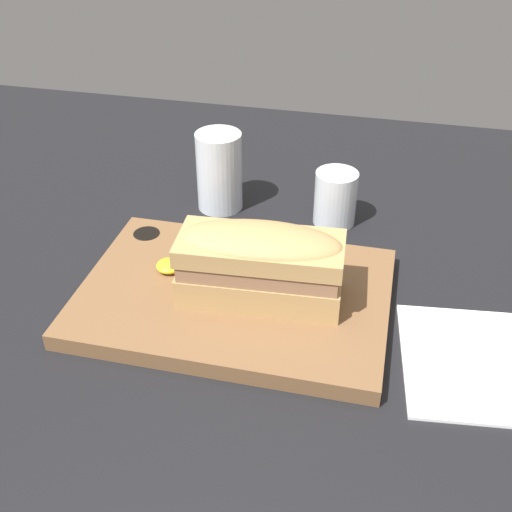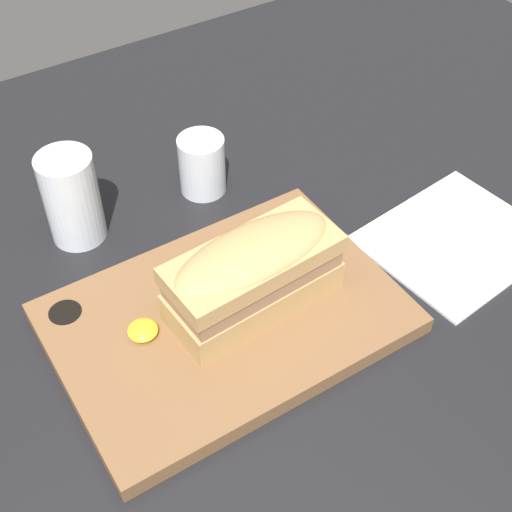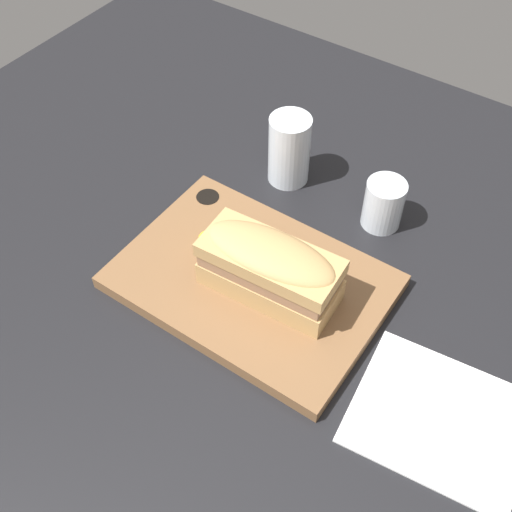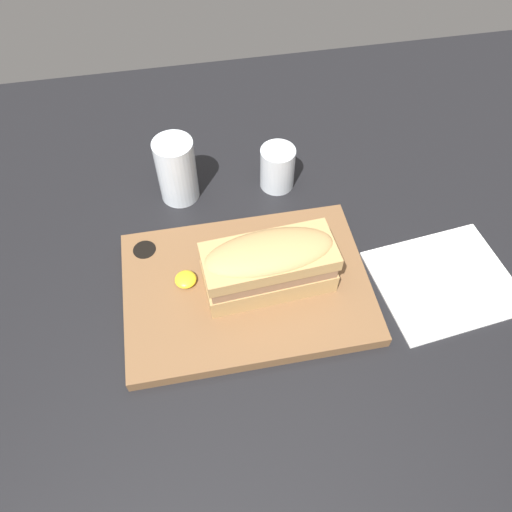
{
  "view_description": "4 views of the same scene",
  "coord_description": "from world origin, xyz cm",
  "px_view_note": "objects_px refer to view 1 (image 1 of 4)",
  "views": [
    {
      "loc": [
        10.42,
        -62.99,
        50.71
      ],
      "look_at": [
        -3.09,
        -5.23,
        9.58
      ],
      "focal_mm": 45.0,
      "sensor_mm": 36.0,
      "label": 1
    },
    {
      "loc": [
        -29.4,
        -48.17,
        62.88
      ],
      "look_at": [
        -1.45,
        -4.01,
        9.52
      ],
      "focal_mm": 50.0,
      "sensor_mm": 36.0,
      "label": 2
    },
    {
      "loc": [
        26.03,
        -50.21,
        73.75
      ],
      "look_at": [
        -5.21,
        -4.68,
        8.79
      ],
      "focal_mm": 45.0,
      "sensor_mm": 36.0,
      "label": 3
    },
    {
      "loc": [
        -11.81,
        -44.92,
        66.47
      ],
      "look_at": [
        -4.3,
        -4.46,
        10.15
      ],
      "focal_mm": 35.0,
      "sensor_mm": 36.0,
      "label": 4
    }
  ],
  "objects_px": {
    "serving_board": "(234,296)",
    "wine_glass": "(335,199)",
    "water_glass": "(219,176)",
    "napkin": "(499,364)",
    "sandwich": "(260,261)"
  },
  "relations": [
    {
      "from": "serving_board",
      "to": "wine_glass",
      "type": "height_order",
      "value": "wine_glass"
    },
    {
      "from": "water_glass",
      "to": "napkin",
      "type": "bearing_deg",
      "value": -34.02
    },
    {
      "from": "serving_board",
      "to": "napkin",
      "type": "bearing_deg",
      "value": -7.37
    },
    {
      "from": "sandwich",
      "to": "napkin",
      "type": "distance_m",
      "value": 0.28
    },
    {
      "from": "serving_board",
      "to": "water_glass",
      "type": "distance_m",
      "value": 0.24
    },
    {
      "from": "wine_glass",
      "to": "napkin",
      "type": "distance_m",
      "value": 0.33
    },
    {
      "from": "serving_board",
      "to": "napkin",
      "type": "relative_size",
      "value": 1.63
    },
    {
      "from": "wine_glass",
      "to": "water_glass",
      "type": "bearing_deg",
      "value": 178.18
    },
    {
      "from": "serving_board",
      "to": "water_glass",
      "type": "relative_size",
      "value": 3.12
    },
    {
      "from": "serving_board",
      "to": "napkin",
      "type": "height_order",
      "value": "serving_board"
    },
    {
      "from": "serving_board",
      "to": "wine_glass",
      "type": "distance_m",
      "value": 0.23
    },
    {
      "from": "sandwich",
      "to": "serving_board",
      "type": "bearing_deg",
      "value": 172.12
    },
    {
      "from": "serving_board",
      "to": "sandwich",
      "type": "height_order",
      "value": "sandwich"
    },
    {
      "from": "serving_board",
      "to": "water_glass",
      "type": "height_order",
      "value": "water_glass"
    },
    {
      "from": "serving_board",
      "to": "sandwich",
      "type": "distance_m",
      "value": 0.07
    }
  ]
}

